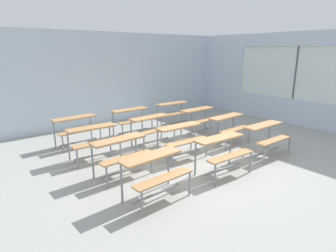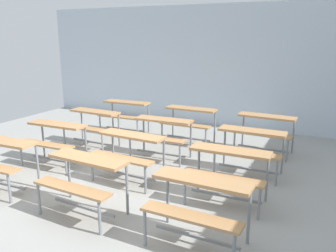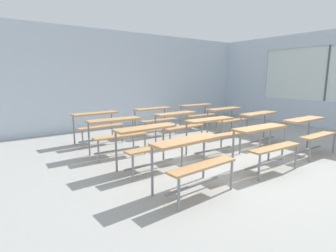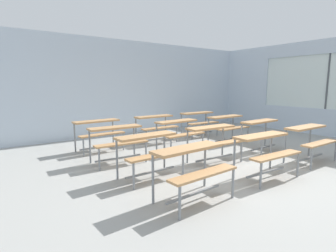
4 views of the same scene
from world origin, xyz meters
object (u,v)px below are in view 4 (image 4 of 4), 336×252
(desk_bench_r1c2, at_px, (263,128))
(desk_bench_r2c1, at_px, (179,128))
(desk_bench_r3c2, at_px, (199,118))
(desk_bench_r3c1, at_px, (156,122))
(desk_bench_r0c1, at_px, (266,146))
(desk_bench_r1c0, at_px, (150,146))
(desk_bench_r2c0, at_px, (117,136))
(desk_bench_r3c0, at_px, (99,128))
(desk_bench_r0c2, at_px, (310,135))
(desk_bench_r0c0, at_px, (193,161))
(desk_bench_r2c2, at_px, (228,123))
(desk_bench_r1c1, at_px, (214,136))

(desk_bench_r1c2, xyz_separation_m, desk_bench_r2c1, (-1.64, 1.19, 0.00))
(desk_bench_r3c2, bearing_deg, desk_bench_r3c1, -177.74)
(desk_bench_r0c1, height_order, desk_bench_r2c1, same)
(desk_bench_r1c0, xyz_separation_m, desk_bench_r2c0, (-0.07, 1.15, 0.00))
(desk_bench_r2c0, bearing_deg, desk_bench_r3c0, 89.79)
(desk_bench_r3c1, bearing_deg, desk_bench_r0c2, -65.42)
(desk_bench_r0c0, relative_size, desk_bench_r0c2, 1.02)
(desk_bench_r2c1, height_order, desk_bench_r2c2, same)
(desk_bench_r0c0, height_order, desk_bench_r1c1, same)
(desk_bench_r0c0, height_order, desk_bench_r2c1, same)
(desk_bench_r1c0, xyz_separation_m, desk_bench_r1c1, (1.56, 0.01, 0.00))
(desk_bench_r0c1, bearing_deg, desk_bench_r1c1, 95.80)
(desk_bench_r1c1, xyz_separation_m, desk_bench_r2c2, (1.65, 1.10, 0.00))
(desk_bench_r0c2, xyz_separation_m, desk_bench_r2c2, (0.02, 2.24, 0.00))
(desk_bench_r0c1, bearing_deg, desk_bench_r1c0, 147.04)
(desk_bench_r0c1, height_order, desk_bench_r1c1, same)
(desk_bench_r2c1, bearing_deg, desk_bench_r0c2, -56.88)
(desk_bench_r2c2, bearing_deg, desk_bench_r1c2, -91.62)
(desk_bench_r0c2, relative_size, desk_bench_r3c2, 0.98)
(desk_bench_r2c1, bearing_deg, desk_bench_r2c2, -4.22)
(desk_bench_r1c1, height_order, desk_bench_r3c1, same)
(desk_bench_r1c0, height_order, desk_bench_r3c1, same)
(desk_bench_r0c0, xyz_separation_m, desk_bench_r2c0, (-0.08, 2.28, 0.00))
(desk_bench_r0c2, xyz_separation_m, desk_bench_r1c1, (-1.63, 1.14, 0.00))
(desk_bench_r0c1, bearing_deg, desk_bench_r2c0, 128.85)
(desk_bench_r0c2, distance_m, desk_bench_r3c2, 3.43)
(desk_bench_r0c0, height_order, desk_bench_r3c2, same)
(desk_bench_r1c0, bearing_deg, desk_bench_r2c0, 91.49)
(desk_bench_r3c0, bearing_deg, desk_bench_r1c1, -58.11)
(desk_bench_r0c1, xyz_separation_m, desk_bench_r2c2, (1.59, 2.27, 0.00))
(desk_bench_r0c1, height_order, desk_bench_r1c0, same)
(desk_bench_r0c1, relative_size, desk_bench_r2c2, 1.02)
(desk_bench_r0c2, relative_size, desk_bench_r3c1, 1.01)
(desk_bench_r2c2, relative_size, desk_bench_r3c1, 1.00)
(desk_bench_r1c1, bearing_deg, desk_bench_r0c1, -84.45)
(desk_bench_r0c1, distance_m, desk_bench_r2c1, 2.31)
(desk_bench_r1c2, height_order, desk_bench_r2c0, same)
(desk_bench_r3c1, bearing_deg, desk_bench_r1c2, -56.20)
(desk_bench_r0c1, bearing_deg, desk_bench_r0c0, -178.73)
(desk_bench_r2c0, distance_m, desk_bench_r2c1, 1.62)
(desk_bench_r0c2, distance_m, desk_bench_r1c1, 1.99)
(desk_bench_r1c0, relative_size, desk_bench_r3c2, 1.00)
(desk_bench_r0c1, height_order, desk_bench_r3c2, same)
(desk_bench_r2c0, relative_size, desk_bench_r2c2, 1.02)
(desk_bench_r1c1, bearing_deg, desk_bench_r0c0, -141.74)
(desk_bench_r0c1, height_order, desk_bench_r0c2, same)
(desk_bench_r0c1, distance_m, desk_bench_r3c2, 3.80)
(desk_bench_r0c0, xyz_separation_m, desk_bench_r1c0, (-0.01, 1.13, 0.00))
(desk_bench_r1c2, relative_size, desk_bench_r2c2, 1.02)
(desk_bench_r0c1, xyz_separation_m, desk_bench_r1c0, (-1.63, 1.16, 0.00))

